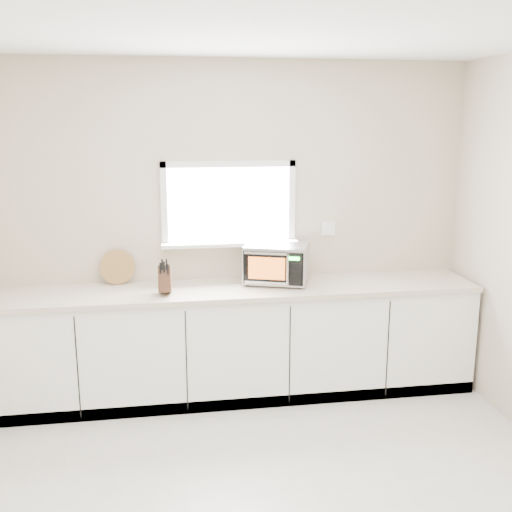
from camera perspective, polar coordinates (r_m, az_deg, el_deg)
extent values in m
cube|color=#B9A993|center=(4.98, -2.61, 2.74)|extent=(4.00, 0.02, 2.70)
cube|color=white|center=(4.93, -2.61, 4.99)|extent=(1.00, 0.02, 0.60)
cube|color=white|center=(4.92, -2.49, 1.20)|extent=(1.12, 0.16, 0.03)
cube|color=white|center=(4.88, -2.63, 8.75)|extent=(1.10, 0.04, 0.05)
cube|color=white|center=(4.97, -2.56, 1.26)|extent=(1.10, 0.04, 0.05)
cube|color=white|center=(4.89, -8.74, 4.79)|extent=(0.05, 0.04, 0.70)
cube|color=white|center=(5.00, 3.42, 5.10)|extent=(0.05, 0.04, 0.70)
cube|color=white|center=(5.14, 6.88, 2.63)|extent=(0.12, 0.01, 0.12)
cube|color=white|center=(4.94, -2.10, -8.34)|extent=(3.92, 0.60, 0.88)
cube|color=beige|center=(4.78, -2.13, -3.23)|extent=(3.92, 0.64, 0.04)
cylinder|color=black|center=(4.81, -0.75, -2.76)|extent=(0.02, 0.02, 0.01)
cylinder|color=black|center=(5.10, -0.08, -1.87)|extent=(0.02, 0.02, 0.01)
cylinder|color=black|center=(4.75, 4.19, -3.01)|extent=(0.02, 0.02, 0.01)
cylinder|color=black|center=(5.04, 4.59, -2.10)|extent=(0.02, 0.02, 0.01)
cube|color=#B3B5BA|center=(4.88, 1.99, -0.65)|extent=(0.59, 0.52, 0.30)
cube|color=black|center=(4.70, 1.62, -1.20)|extent=(0.45, 0.17, 0.26)
cube|color=orange|center=(4.70, 1.02, -1.19)|extent=(0.28, 0.10, 0.18)
cylinder|color=silver|center=(4.65, 3.02, -1.34)|extent=(0.02, 0.02, 0.23)
cube|color=black|center=(4.67, 3.66, -1.30)|extent=(0.11, 0.05, 0.26)
cube|color=#19FF33|center=(4.64, 3.67, -0.25)|extent=(0.08, 0.03, 0.03)
cube|color=silver|center=(4.85, 2.01, 1.10)|extent=(0.59, 0.52, 0.01)
cube|color=#4E311C|center=(4.62, -8.68, -2.17)|extent=(0.10, 0.20, 0.24)
cube|color=black|center=(4.55, -9.10, -1.16)|extent=(0.02, 0.04, 0.09)
cube|color=black|center=(4.55, -8.75, -1.04)|extent=(0.02, 0.04, 0.09)
cube|color=black|center=(4.55, -8.39, -1.26)|extent=(0.02, 0.04, 0.09)
cube|color=black|center=(4.54, -8.93, -0.82)|extent=(0.02, 0.04, 0.09)
cube|color=black|center=(4.54, -8.52, -0.81)|extent=(0.02, 0.04, 0.09)
cylinder|color=#A87841|center=(4.96, -13.07, -1.04)|extent=(0.28, 0.07, 0.28)
cylinder|color=#B3B5BA|center=(4.89, 0.38, -1.67)|extent=(0.12, 0.12, 0.15)
cylinder|color=black|center=(4.87, 0.38, -0.60)|extent=(0.11, 0.11, 0.04)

